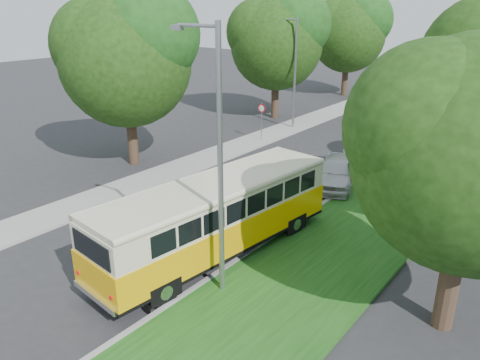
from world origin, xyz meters
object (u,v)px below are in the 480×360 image
Objects in this scene: car_white at (373,148)px; car_grey at (421,113)px; car_silver at (336,171)px; car_blue at (419,123)px; vintage_bus at (216,219)px; lamppost_near at (218,157)px; lamppost_far at (294,70)px.

car_grey is at bearing 109.60° from car_white.
car_white is 0.80× the size of car_grey.
car_silver reaches higher than car_blue.
vintage_bus is 8.68m from car_silver.
lamppost_near reaches higher than car_silver.
lamppost_near is 16.02m from car_white.
lamppost_near is 20.53m from lamppost_far.
car_blue is at bearing 95.93° from vintage_bus.
lamppost_far reaches higher than car_white.
car_white is (7.32, -3.01, -3.49)m from lamppost_far.
lamppost_near is 23.38m from car_blue.
vintage_bus is at bearing -111.03° from car_blue.
car_silver is 0.97× the size of car_blue.
car_silver is (0.21, 8.65, -0.67)m from vintage_bus.
car_silver is 12.76m from car_blue.
car_silver is at bearing 94.73° from vintage_bus.
vintage_bus reaches higher than car_blue.
lamppost_far is 1.98× the size of car_white.
car_silver is (-1.30, 10.28, -3.62)m from lamppost_near.
car_blue is 0.96× the size of car_grey.
car_grey is (6.62, 7.65, -3.46)m from lamppost_far.
lamppost_near is at bearing -68.28° from car_white.
lamppost_far is 1.66× the size of car_blue.
lamppost_near reaches higher than lamppost_far.
lamppost_far is (-8.91, 18.50, -0.25)m from lamppost_near.
car_grey is (-0.70, 10.66, 0.03)m from car_white.
car_blue is at bearing -68.93° from car_grey.
car_grey is at bearing 49.14° from lamppost_far.
car_grey is at bearing 95.00° from lamppost_near.
lamppost_near is 0.84× the size of vintage_bus.
vintage_bus reaches higher than car_white.
vintage_bus is at bearing -66.34° from lamppost_far.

